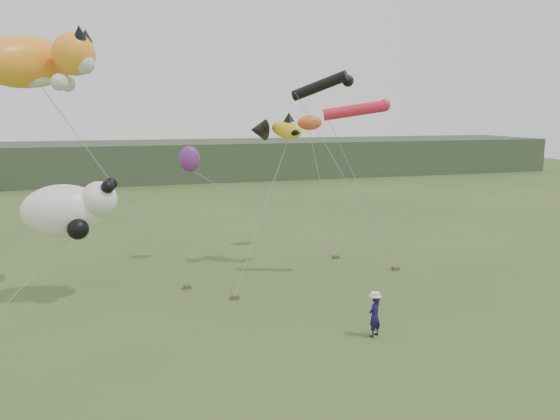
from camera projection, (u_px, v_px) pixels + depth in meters
The scene contains 9 objects.
ground at pixel (298, 332), 18.46m from camera, with size 120.00×120.00×0.00m, color #385123.
headland at pixel (142, 162), 59.42m from camera, with size 90.00×13.00×4.00m.
festival_attendant at pixel (375, 316), 17.95m from camera, with size 0.52×0.34×1.43m, color #151142.
sandbag_anchors at pixel (245, 284), 23.29m from camera, with size 17.17×5.39×0.16m.
cat_kite at pixel (37, 61), 21.63m from camera, with size 5.94×4.70×2.57m.
fish_kite at pixel (276, 129), 25.38m from camera, with size 2.74×1.78×1.35m.
tube_kites at pixel (341, 97), 24.11m from camera, with size 3.50×3.79×2.22m.
panda_kite at pixel (69, 210), 21.18m from camera, with size 3.64×2.35×2.26m.
misc_kites at pixel (250, 141), 27.44m from camera, with size 7.60×1.51×2.70m.
Camera 1 is at (-5.51, -16.54, 7.35)m, focal length 35.00 mm.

